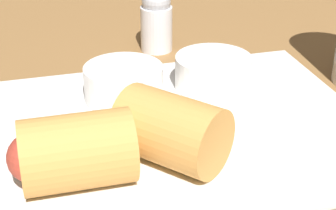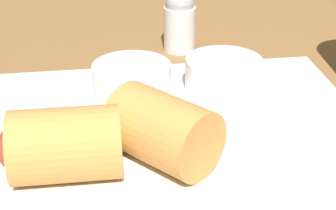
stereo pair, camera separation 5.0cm
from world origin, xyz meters
TOP-DOWN VIEW (x-y plane):
  - table_surface at (0.00, 0.00)cm, footprint 180.00×140.00cm
  - serving_plate at (-1.35, -1.51)cm, footprint 33.00×25.33cm
  - roll_front_left at (-2.71, -5.92)cm, footprint 8.82×9.08cm
  - roll_front_right at (-9.73, -7.27)cm, footprint 8.42×5.26cm
  - dipping_bowl_near at (-3.74, 4.55)cm, footprint 7.02×7.02cm
  - dipping_bowl_far at (4.64, 4.59)cm, footprint 7.02×7.02cm
  - salt_shaker at (2.82, 18.56)cm, footprint 3.59×3.59cm

SIDE VIEW (x-z plane):
  - table_surface at x=0.00cm, z-range 0.00..2.00cm
  - serving_plate at x=-1.35cm, z-range 2.01..3.51cm
  - dipping_bowl_near at x=-3.74cm, z-range 3.64..6.70cm
  - dipping_bowl_far at x=4.64cm, z-range 3.64..6.70cm
  - salt_shaker at x=2.82cm, z-range 1.95..9.26cm
  - roll_front_left at x=-2.71cm, z-range 3.50..8.71cm
  - roll_front_right at x=-9.73cm, z-range 3.50..8.71cm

